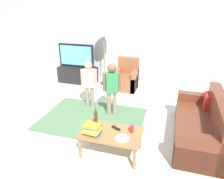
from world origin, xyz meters
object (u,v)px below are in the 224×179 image
(child_center, at_px, (112,85))
(book_stack, at_px, (92,129))
(floor_lamp, at_px, (104,33))
(tv_remote, at_px, (116,128))
(child_near_tv, at_px, (89,80))
(bottle, at_px, (96,119))
(soda_can, at_px, (132,129))
(plate, at_px, (122,138))
(tv_stand, at_px, (78,75))
(tv, at_px, (76,56))
(coffee_table, at_px, (111,135))
(couch, at_px, (203,127))
(armchair, at_px, (127,79))

(child_center, height_order, book_stack, child_center)
(floor_lamp, bearing_deg, tv_remote, -67.68)
(child_near_tv, relative_size, bottle, 3.33)
(child_near_tv, bearing_deg, book_stack, -65.97)
(soda_can, bearing_deg, plate, -114.38)
(tv_stand, xyz_separation_m, child_near_tv, (0.98, -1.40, 0.44))
(child_near_tv, distance_m, bottle, 1.56)
(tv, bearing_deg, book_stack, -60.39)
(child_center, relative_size, plate, 5.41)
(tv, xyz_separation_m, coffee_table, (1.98, -2.87, -0.48))
(tv_remote, bearing_deg, couch, 53.39)
(child_center, bearing_deg, coffee_table, -73.51)
(tv, xyz_separation_m, tv_remote, (2.03, -2.75, -0.42))
(book_stack, relative_size, bottle, 0.86)
(coffee_table, height_order, tv_remote, tv_remote)
(bottle, relative_size, soda_can, 2.83)
(armchair, relative_size, plate, 4.09)
(soda_can, bearing_deg, book_stack, -159.71)
(tv_stand, height_order, coffee_table, tv_stand)
(armchair, xyz_separation_m, book_stack, (0.12, -2.97, 0.21))
(tv, relative_size, book_stack, 3.78)
(tv, distance_m, coffee_table, 3.51)
(plate, bearing_deg, soda_can, 65.62)
(armchair, bearing_deg, child_near_tv, -113.72)
(couch, bearing_deg, tv, 149.56)
(tv_stand, xyz_separation_m, coffee_table, (1.98, -2.89, 0.13))
(tv_remote, bearing_deg, child_near_tv, 155.00)
(couch, bearing_deg, floor_lamp, 140.07)
(floor_lamp, height_order, plate, floor_lamp)
(armchair, distance_m, book_stack, 2.98)
(child_near_tv, distance_m, book_stack, 1.77)
(book_stack, xyz_separation_m, plate, (0.50, 0.00, -0.08))
(couch, xyz_separation_m, book_stack, (-1.78, -0.94, 0.22))
(coffee_table, bearing_deg, plate, -28.58)
(couch, bearing_deg, tv_remote, -154.15)
(tv_stand, xyz_separation_m, tv_remote, (2.03, -2.77, 0.19))
(bottle, distance_m, plate, 0.58)
(soda_can, relative_size, plate, 0.55)
(floor_lamp, relative_size, plate, 8.09)
(armchair, height_order, soda_can, armchair)
(couch, xyz_separation_m, child_center, (-1.88, 0.46, 0.43))
(soda_can, bearing_deg, armchair, 104.73)
(tv_stand, height_order, tv_remote, tv_stand)
(floor_lamp, bearing_deg, soda_can, -63.45)
(couch, distance_m, coffee_table, 1.71)
(tv_stand, distance_m, soda_can, 3.62)
(bottle, bearing_deg, tv, 121.25)
(bottle, bearing_deg, tv_remote, 3.27)
(child_near_tv, height_order, book_stack, child_near_tv)
(bottle, bearing_deg, couch, 21.87)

